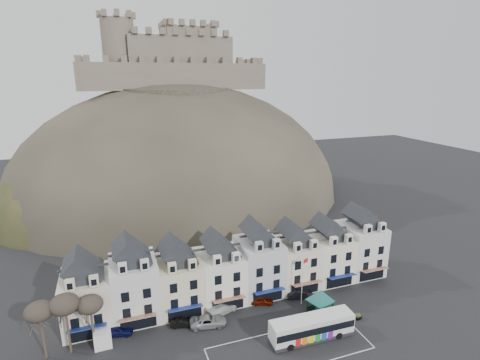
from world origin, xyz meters
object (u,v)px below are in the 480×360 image
object	(u,v)px
bus	(312,327)
car_white	(222,308)
red_buoy	(337,321)
car_maroon	(262,301)
car_black	(183,323)
white_van	(102,331)
car_silver	(208,321)
car_navy	(117,330)
car_charcoal	(300,294)
bus_shelter	(321,296)
flagpole	(303,278)

from	to	relation	value
bus	car_white	xyz separation A→B (m)	(-10.18, 9.93, -1.12)
red_buoy	car_maroon	size ratio (longest dim) A/B	0.49
car_black	car_maroon	world-z (taller)	car_maroon
white_van	car_silver	size ratio (longest dim) A/B	1.00
car_navy	car_white	xyz separation A→B (m)	(15.60, 0.00, 0.02)
car_navy	car_charcoal	size ratio (longest dim) A/B	1.01
white_van	car_maroon	world-z (taller)	white_van
car_white	car_maroon	bearing A→B (deg)	-110.37
white_van	car_black	bearing A→B (deg)	-8.08
car_white	car_navy	bearing A→B (deg)	69.63
bus_shelter	car_black	size ratio (longest dim) A/B	1.73
car_silver	car_maroon	distance (m)	9.87
car_charcoal	red_buoy	bearing A→B (deg)	-157.00
bus_shelter	car_silver	xyz separation A→B (m)	(-16.98, 3.19, -2.56)
bus_shelter	car_silver	size ratio (longest dim) A/B	1.20
bus	car_silver	size ratio (longest dim) A/B	2.29
bus_shelter	car_maroon	xyz separation A→B (m)	(-7.39, 5.52, -2.68)
car_white	car_charcoal	world-z (taller)	car_white
car_maroon	car_black	bearing A→B (deg)	114.74
car_navy	car_silver	xyz separation A→B (m)	(12.78, -2.33, -0.00)
car_navy	bus_shelter	bearing A→B (deg)	-88.49
bus_shelter	car_charcoal	world-z (taller)	bus_shelter
car_navy	car_black	distance (m)	9.29
bus	car_navy	distance (m)	27.65
flagpole	bus	bearing A→B (deg)	-109.21
white_van	bus	bearing A→B (deg)	-21.68
car_black	car_silver	distance (m)	3.73
bus_shelter	car_maroon	world-z (taller)	bus_shelter
car_black	bus	bearing A→B (deg)	-102.78
bus	car_maroon	xyz separation A→B (m)	(-3.40, 9.93, -1.27)
car_silver	car_maroon	xyz separation A→B (m)	(9.59, 2.33, -0.12)
car_black	car_charcoal	xyz separation A→B (m)	(19.90, 0.83, 0.11)
white_van	car_white	bearing A→B (deg)	-1.77
car_navy	car_black	bearing A→B (deg)	-85.97
bus_shelter	car_black	world-z (taller)	bus_shelter
bus_shelter	car_navy	xyz separation A→B (m)	(-29.76, 5.52, -2.56)
car_silver	car_maroon	size ratio (longest dim) A/B	1.44
red_buoy	car_silver	size ratio (longest dim) A/B	0.34
car_navy	car_maroon	size ratio (longest dim) A/B	1.20
car_navy	car_charcoal	xyz separation A→B (m)	(29.10, -0.46, -0.03)
bus	car_charcoal	world-z (taller)	bus
car_white	bus_shelter	bearing A→B (deg)	-131.66
flagpole	car_white	bearing A→B (deg)	170.80
flagpole	car_white	xyz separation A→B (m)	(-12.91, 2.09, -3.89)
car_maroon	red_buoy	bearing A→B (deg)	-118.48
car_navy	car_white	bearing A→B (deg)	-77.98
car_black	car_white	distance (m)	6.53
flagpole	car_black	xyz separation A→B (m)	(-19.31, 0.80, -4.05)
bus	car_black	world-z (taller)	bus
bus	car_navy	xyz separation A→B (m)	(-25.78, 9.93, -1.14)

